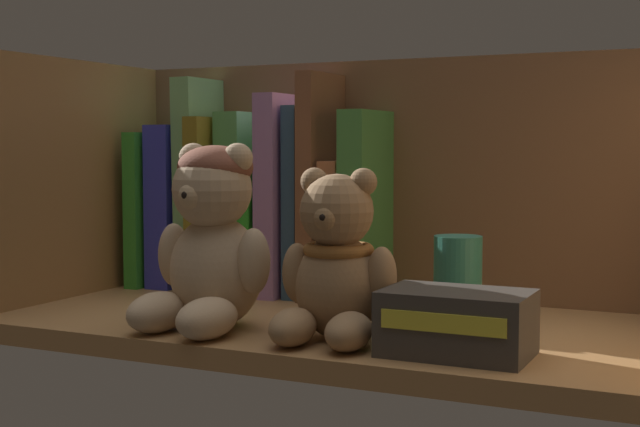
{
  "coord_description": "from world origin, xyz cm",
  "views": [
    {
      "loc": [
        35.73,
        -78.78,
        18.78
      ],
      "look_at": [
        -1.74,
        0.0,
        12.31
      ],
      "focal_mm": 50.58,
      "sensor_mm": 36.0,
      "label": 1
    }
  ],
  "objects_px": {
    "book_3": "(224,203)",
    "teddy_bear_smaller": "(335,267)",
    "book_9": "(348,229)",
    "pillar_candle": "(458,281)",
    "book_7": "(310,201)",
    "small_product_box": "(457,323)",
    "book_10": "(373,206)",
    "book_6": "(290,194)",
    "book_8": "(328,186)",
    "book_1": "(182,205)",
    "teddy_bear_larger": "(211,241)",
    "book_4": "(246,201)",
    "book_0": "(161,208)",
    "book_2": "(205,183)",
    "book_5": "(269,226)"
  },
  "relations": [
    {
      "from": "book_2",
      "to": "book_8",
      "type": "height_order",
      "value": "same"
    },
    {
      "from": "book_3",
      "to": "book_4",
      "type": "xyz_separation_m",
      "value": [
        0.03,
        0.0,
        0.0
      ]
    },
    {
      "from": "teddy_bear_larger",
      "to": "teddy_bear_smaller",
      "type": "relative_size",
      "value": 1.14
    },
    {
      "from": "book_10",
      "to": "book_2",
      "type": "bearing_deg",
      "value": 180.0
    },
    {
      "from": "teddy_bear_larger",
      "to": "small_product_box",
      "type": "xyz_separation_m",
      "value": [
        0.24,
        -0.01,
        -0.05
      ]
    },
    {
      "from": "book_9",
      "to": "book_3",
      "type": "bearing_deg",
      "value": 180.0
    },
    {
      "from": "book_7",
      "to": "book_9",
      "type": "distance_m",
      "value": 0.06
    },
    {
      "from": "book_4",
      "to": "book_6",
      "type": "relative_size",
      "value": 0.92
    },
    {
      "from": "book_3",
      "to": "book_9",
      "type": "xyz_separation_m",
      "value": [
        0.16,
        0.0,
        -0.02
      ]
    },
    {
      "from": "book_10",
      "to": "pillar_candle",
      "type": "relative_size",
      "value": 2.43
    },
    {
      "from": "book_0",
      "to": "pillar_candle",
      "type": "distance_m",
      "value": 0.43
    },
    {
      "from": "book_1",
      "to": "book_3",
      "type": "xyz_separation_m",
      "value": [
        0.06,
        0.0,
        0.0
      ]
    },
    {
      "from": "pillar_candle",
      "to": "book_3",
      "type": "bearing_deg",
      "value": 161.17
    },
    {
      "from": "book_10",
      "to": "book_6",
      "type": "bearing_deg",
      "value": 180.0
    },
    {
      "from": "small_product_box",
      "to": "pillar_candle",
      "type": "bearing_deg",
      "value": 106.49
    },
    {
      "from": "book_1",
      "to": "book_9",
      "type": "relative_size",
      "value": 1.27
    },
    {
      "from": "book_7",
      "to": "book_10",
      "type": "height_order",
      "value": "book_7"
    },
    {
      "from": "book_8",
      "to": "book_5",
      "type": "bearing_deg",
      "value": 180.0
    },
    {
      "from": "book_1",
      "to": "pillar_candle",
      "type": "distance_m",
      "value": 0.4
    },
    {
      "from": "book_5",
      "to": "book_8",
      "type": "distance_m",
      "value": 0.09
    },
    {
      "from": "book_8",
      "to": "book_9",
      "type": "relative_size",
      "value": 1.63
    },
    {
      "from": "book_7",
      "to": "book_8",
      "type": "height_order",
      "value": "book_8"
    },
    {
      "from": "book_10",
      "to": "teddy_bear_smaller",
      "type": "bearing_deg",
      "value": -76.35
    },
    {
      "from": "book_3",
      "to": "teddy_bear_smaller",
      "type": "relative_size",
      "value": 1.35
    },
    {
      "from": "book_8",
      "to": "teddy_bear_larger",
      "type": "distance_m",
      "value": 0.22
    },
    {
      "from": "book_5",
      "to": "book_4",
      "type": "bearing_deg",
      "value": 180.0
    },
    {
      "from": "book_9",
      "to": "pillar_candle",
      "type": "height_order",
      "value": "book_9"
    },
    {
      "from": "book_2",
      "to": "book_7",
      "type": "bearing_deg",
      "value": 0.0
    },
    {
      "from": "book_7",
      "to": "pillar_candle",
      "type": "distance_m",
      "value": 0.24
    },
    {
      "from": "book_1",
      "to": "small_product_box",
      "type": "height_order",
      "value": "book_1"
    },
    {
      "from": "book_1",
      "to": "teddy_bear_smaller",
      "type": "relative_size",
      "value": 1.29
    },
    {
      "from": "book_6",
      "to": "pillar_candle",
      "type": "distance_m",
      "value": 0.27
    },
    {
      "from": "book_1",
      "to": "book_6",
      "type": "bearing_deg",
      "value": 0.0
    },
    {
      "from": "book_2",
      "to": "book_4",
      "type": "height_order",
      "value": "book_2"
    },
    {
      "from": "book_9",
      "to": "teddy_bear_smaller",
      "type": "xyz_separation_m",
      "value": [
        0.08,
        -0.21,
        -0.01
      ]
    },
    {
      "from": "book_10",
      "to": "teddy_bear_larger",
      "type": "distance_m",
      "value": 0.23
    },
    {
      "from": "book_6",
      "to": "book_7",
      "type": "xyz_separation_m",
      "value": [
        0.03,
        0.0,
        -0.01
      ]
    },
    {
      "from": "book_6",
      "to": "book_7",
      "type": "relative_size",
      "value": 1.06
    },
    {
      "from": "small_product_box",
      "to": "book_5",
      "type": "bearing_deg",
      "value": 142.7
    },
    {
      "from": "book_3",
      "to": "teddy_bear_larger",
      "type": "bearing_deg",
      "value": -61.53
    },
    {
      "from": "book_3",
      "to": "book_10",
      "type": "distance_m",
      "value": 0.19
    },
    {
      "from": "book_8",
      "to": "book_4",
      "type": "bearing_deg",
      "value": 180.0
    },
    {
      "from": "teddy_bear_larger",
      "to": "pillar_candle",
      "type": "height_order",
      "value": "teddy_bear_larger"
    },
    {
      "from": "book_7",
      "to": "small_product_box",
      "type": "height_order",
      "value": "book_7"
    },
    {
      "from": "book_3",
      "to": "book_1",
      "type": "bearing_deg",
      "value": 180.0
    },
    {
      "from": "book_0",
      "to": "book_5",
      "type": "height_order",
      "value": "book_0"
    },
    {
      "from": "book_0",
      "to": "book_9",
      "type": "xyz_separation_m",
      "value": [
        0.25,
        0.0,
        -0.02
      ]
    },
    {
      "from": "small_product_box",
      "to": "book_1",
      "type": "bearing_deg",
      "value": 151.69
    },
    {
      "from": "book_2",
      "to": "small_product_box",
      "type": "height_order",
      "value": "book_2"
    },
    {
      "from": "book_3",
      "to": "pillar_candle",
      "type": "distance_m",
      "value": 0.34
    }
  ]
}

